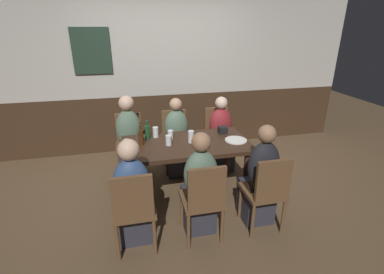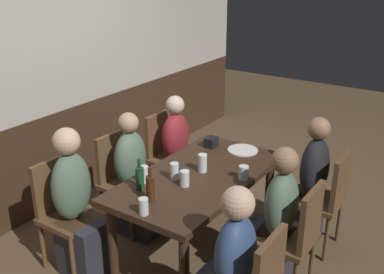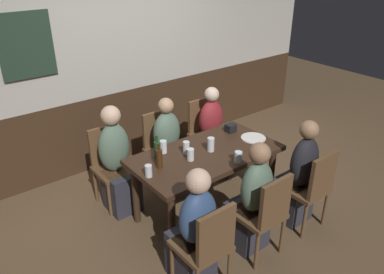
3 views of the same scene
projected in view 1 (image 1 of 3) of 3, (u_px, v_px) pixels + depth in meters
name	position (u px, v px, depth m)	size (l,w,h in m)	color
ground_plane	(187.00, 195.00, 3.64)	(12.00, 12.00, 0.00)	brown
wall_back	(165.00, 73.00, 4.65)	(6.40, 0.13, 2.60)	#3D2819
dining_table	(186.00, 150.00, 3.40)	(1.52, 0.80, 0.74)	#382316
chair_mid_near	(204.00, 198.00, 2.72)	(0.40, 0.40, 0.88)	brown
chair_left_near	(134.00, 207.00, 2.58)	(0.40, 0.40, 0.88)	brown
chair_mid_far	(175.00, 137.00, 4.20)	(0.40, 0.40, 0.88)	brown
chair_left_far	(130.00, 141.00, 4.06)	(0.40, 0.40, 0.88)	brown
chair_right_near	(267.00, 190.00, 2.86)	(0.40, 0.40, 0.88)	brown
chair_right_far	(218.00, 133.00, 4.33)	(0.40, 0.40, 0.88)	brown
person_mid_near	(199.00, 191.00, 2.87)	(0.34, 0.37, 1.13)	#2D2D38
person_left_near	(133.00, 199.00, 2.74)	(0.34, 0.37, 1.13)	#2D2D38
person_mid_far	(177.00, 143.00, 4.06)	(0.34, 0.37, 1.12)	#2D2D38
person_left_far	(130.00, 144.00, 3.91)	(0.34, 0.37, 1.19)	#2D2D38
person_right_near	(260.00, 183.00, 3.01)	(0.34, 0.37, 1.15)	#2D2D38
person_right_far	(221.00, 139.00, 4.20)	(0.34, 0.37, 1.10)	#2D2D38
pint_glass_stout	(156.00, 132.00, 3.52)	(0.07, 0.07, 0.13)	silver
highball_clear	(169.00, 141.00, 3.28)	(0.07, 0.07, 0.12)	silver
beer_glass_half	(191.00, 138.00, 3.35)	(0.07, 0.07, 0.15)	silver
pint_glass_pale	(170.00, 136.00, 3.40)	(0.07, 0.07, 0.14)	silver
tumbler_water	(203.00, 149.00, 3.08)	(0.08, 0.08, 0.11)	silver
tumbler_short	(127.00, 145.00, 3.18)	(0.07, 0.07, 0.12)	silver
beer_bottle_green	(147.00, 132.00, 3.44)	(0.06, 0.06, 0.24)	#194723
beer_bottle_brown	(141.00, 137.00, 3.27)	(0.06, 0.06, 0.25)	#42230F
plate_white_large	(236.00, 140.00, 3.43)	(0.27, 0.27, 0.01)	white
condiment_caddy	(223.00, 130.00, 3.65)	(0.11, 0.09, 0.09)	black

